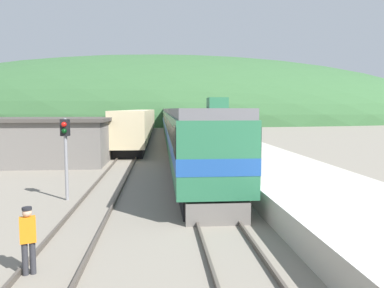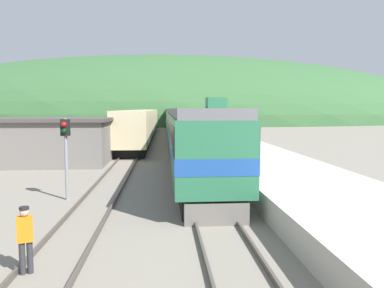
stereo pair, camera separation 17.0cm
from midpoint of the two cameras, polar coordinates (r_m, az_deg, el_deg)
name	(u,v)px [view 1 (the left image)]	position (r m, az deg, el deg)	size (l,w,h in m)	color
track_main	(172,131)	(64.09, -3.17, 1.93)	(1.52, 180.00, 0.16)	#4C443D
track_siding	(145,132)	(64.12, -7.26, 1.90)	(1.52, 180.00, 0.16)	#4C443D
platform	(215,138)	(44.54, 3.37, 0.90)	(5.50, 140.00, 0.93)	#BCB5A5
distant_hills	(167,121)	(118.99, -3.94, 3.48)	(183.51, 82.58, 40.04)	#335B33
station_shed	(47,141)	(28.55, -21.38, 0.45)	(8.86, 6.06, 3.30)	slate
express_train_lead_car	(194,140)	(21.60, 0.07, 0.68)	(2.87, 19.09, 4.32)	black
carriage_second	(178,125)	(41.82, -2.31, 2.94)	(2.86, 19.29, 3.96)	black
carriage_third	(172,120)	(61.97, -3.13, 3.73)	(2.86, 19.29, 3.96)	black
carriage_fourth	(169,117)	(82.12, -3.55, 4.13)	(2.86, 19.29, 3.96)	black
carriage_fifth	(167,115)	(102.28, -3.81, 4.38)	(2.86, 19.29, 3.96)	black
siding_train	(141,123)	(51.81, -7.85, 3.14)	(2.90, 46.46, 3.77)	black
signal_post_siding	(65,141)	(16.85, -19.01, 0.39)	(0.36, 0.42, 3.55)	gray
track_worker	(28,237)	(9.93, -24.18, -12.77)	(0.41, 0.33, 1.64)	#2D2D33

